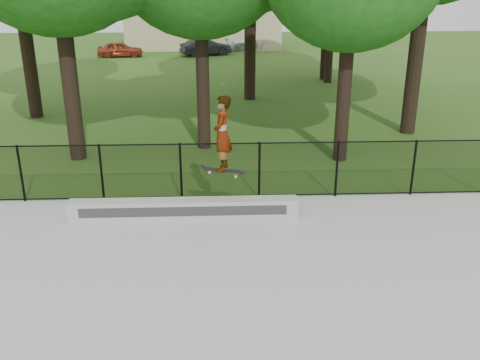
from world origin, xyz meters
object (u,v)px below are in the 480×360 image
(grind_ledge, at_px, (184,209))
(skater_airborne, at_px, (222,135))
(car_c, at_px, (249,43))
(car_b, at_px, (206,47))
(car_a, at_px, (120,49))

(grind_ledge, bearing_deg, skater_airborne, -1.45)
(grind_ledge, relative_size, car_c, 1.57)
(grind_ledge, xyz_separation_m, skater_airborne, (0.93, -0.02, 1.81))
(car_c, bearing_deg, car_b, 125.46)
(car_a, distance_m, car_b, 6.12)
(car_c, bearing_deg, car_a, 104.58)
(grind_ledge, relative_size, skater_airborne, 2.88)
(car_b, distance_m, skater_airborne, 28.21)
(skater_airborne, bearing_deg, car_a, 104.11)
(grind_ledge, bearing_deg, car_b, 89.82)
(grind_ledge, bearing_deg, car_a, 102.29)
(grind_ledge, xyz_separation_m, car_a, (-6.01, 27.59, 0.25))
(grind_ledge, height_order, car_a, car_a)
(car_b, xyz_separation_m, car_c, (3.28, 2.80, -0.06))
(grind_ledge, xyz_separation_m, car_c, (3.37, 30.93, 0.25))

